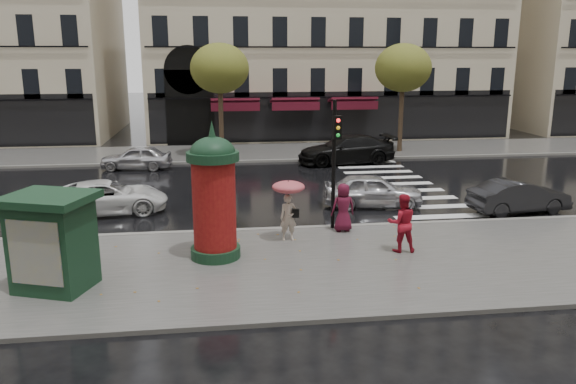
{
  "coord_description": "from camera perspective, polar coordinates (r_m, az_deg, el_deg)",
  "views": [
    {
      "loc": [
        -2.39,
        -15.42,
        5.92
      ],
      "look_at": [
        -0.17,
        1.5,
        1.76
      ],
      "focal_mm": 35.0,
      "sensor_mm": 36.0,
      "label": 1
    }
  ],
  "objects": [
    {
      "name": "far_sidewalk",
      "position": [
        34.99,
        -3.45,
        4.04
      ],
      "size": [
        90.0,
        6.0,
        0.12
      ],
      "primitive_type": "cube",
      "color": "#474744",
      "rests_on": "ground"
    },
    {
      "name": "near_kerb",
      "position": [
        19.47,
        -0.07,
        -3.78
      ],
      "size": [
        90.0,
        0.25,
        0.14
      ],
      "primitive_type": "cube",
      "color": "slate",
      "rests_on": "ground"
    },
    {
      "name": "woman_red",
      "position": [
        17.25,
        11.49,
        -3.09
      ],
      "size": [
        0.92,
        0.75,
        1.79
      ],
      "primitive_type": "imported",
      "rotation": [
        0.0,
        0.0,
        3.06
      ],
      "color": "maroon",
      "rests_on": "near_sidewalk"
    },
    {
      "name": "near_sidewalk",
      "position": [
        16.2,
        1.54,
        -7.5
      ],
      "size": [
        90.0,
        7.0,
        0.12
      ],
      "primitive_type": "cube",
      "color": "#474744",
      "rests_on": "ground"
    },
    {
      "name": "woman_umbrella",
      "position": [
        17.81,
        0.05,
        -0.85
      ],
      "size": [
        1.04,
        1.04,
        2.01
      ],
      "color": "#BAAB99",
      "rests_on": "near_sidewalk"
    },
    {
      "name": "far_kerb",
      "position": [
        32.05,
        -3.07,
        3.17
      ],
      "size": [
        90.0,
        0.25,
        0.14
      ],
      "primitive_type": "cube",
      "color": "slate",
      "rests_on": "ground"
    },
    {
      "name": "car_black",
      "position": [
        31.69,
        5.92,
        4.31
      ],
      "size": [
        5.63,
        2.75,
        1.58
      ],
      "primitive_type": "imported",
      "rotation": [
        0.0,
        0.0,
        -1.47
      ],
      "color": "black",
      "rests_on": "ground"
    },
    {
      "name": "newsstand",
      "position": [
        15.34,
        -22.8,
        -4.59
      ],
      "size": [
        2.51,
        2.32,
        2.46
      ],
      "color": "#13331E",
      "rests_on": "near_sidewalk"
    },
    {
      "name": "tree_far_right",
      "position": [
        35.31,
        11.62,
        12.21
      ],
      "size": [
        3.4,
        3.4,
        6.64
      ],
      "color": "#38281C",
      "rests_on": "ground"
    },
    {
      "name": "car_silver",
      "position": [
        22.69,
        8.62,
        0.17
      ],
      "size": [
        4.11,
        2.08,
        1.34
      ],
      "primitive_type": "imported",
      "rotation": [
        0.0,
        0.0,
        1.44
      ],
      "color": "silver",
      "rests_on": "ground"
    },
    {
      "name": "man_burgundy",
      "position": [
        18.97,
        5.62,
        -1.57
      ],
      "size": [
        0.84,
        0.58,
        1.64
      ],
      "primitive_type": "imported",
      "rotation": [
        0.0,
        0.0,
        3.22
      ],
      "color": "#501024",
      "rests_on": "near_sidewalk"
    },
    {
      "name": "zebra_crossing",
      "position": [
        27.04,
        10.8,
        0.82
      ],
      "size": [
        3.6,
        11.75,
        0.01
      ],
      "primitive_type": "cube",
      "color": "silver",
      "rests_on": "ground"
    },
    {
      "name": "ground",
      "position": [
        16.69,
        1.27,
        -7.08
      ],
      "size": [
        160.0,
        160.0,
        0.0
      ],
      "primitive_type": "plane",
      "color": "black",
      "rests_on": "ground"
    },
    {
      "name": "tree_far_left",
      "position": [
        33.43,
        -6.96,
        12.32
      ],
      "size": [
        3.4,
        3.4,
        6.64
      ],
      "color": "#38281C",
      "rests_on": "ground"
    },
    {
      "name": "morris_column",
      "position": [
        16.29,
        -7.54,
        -0.15
      ],
      "size": [
        1.5,
        1.5,
        4.04
      ],
      "color": "#13331E",
      "rests_on": "near_sidewalk"
    },
    {
      "name": "car_white",
      "position": [
        22.59,
        -17.92,
        -0.51
      ],
      "size": [
        4.81,
        2.71,
        1.27
      ],
      "primitive_type": "imported",
      "rotation": [
        0.0,
        0.0,
        1.71
      ],
      "color": "white",
      "rests_on": "ground"
    },
    {
      "name": "car_darkgrey",
      "position": [
        23.37,
        22.41,
        -0.41
      ],
      "size": [
        4.01,
        1.8,
        1.28
      ],
      "primitive_type": "imported",
      "rotation": [
        0.0,
        0.0,
        1.69
      ],
      "color": "black",
      "rests_on": "ground"
    },
    {
      "name": "traffic_light",
      "position": [
        18.82,
        4.78,
        4.04
      ],
      "size": [
        0.3,
        0.42,
        4.38
      ],
      "color": "black",
      "rests_on": "near_sidewalk"
    },
    {
      "name": "car_far_silver",
      "position": [
        30.95,
        -15.17,
        3.39
      ],
      "size": [
        3.81,
        1.77,
        1.26
      ],
      "primitive_type": "imported",
      "rotation": [
        0.0,
        0.0,
        -1.65
      ],
      "color": "#B7B6BB",
      "rests_on": "ground"
    }
  ]
}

